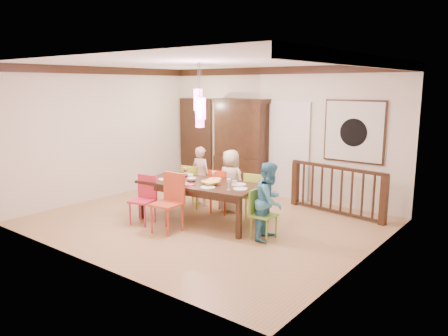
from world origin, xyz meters
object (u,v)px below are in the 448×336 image
Objects in this scene: chair_end_right at (264,211)px; china_hutch at (241,146)px; chair_far_left at (194,183)px; balustrade at (336,189)px; person_end_right at (270,201)px; person_far_left at (201,176)px; dining_table at (201,186)px; person_far_mid at (231,181)px.

china_hutch is (-2.21, 2.40, 0.64)m from chair_end_right.
china_hutch is (-0.02, 1.67, 0.59)m from chair_far_left.
balustrade is 2.03m from person_end_right.
person_end_right reaches higher than person_far_left.
dining_table is 2.92× the size of chair_end_right.
chair_end_right is 2.09m from balustrade.
person_far_mid reaches higher than dining_table.
balustrade is 1.67× the size of person_far_left.
person_far_left is 1.00× the size of person_far_mid.
balustrade is (2.56, -0.35, -0.61)m from china_hutch.
dining_table is 1.04m from chair_far_left.
china_hutch reaches higher than person_far_mid.
person_far_left is 0.79m from person_far_mid.
china_hutch reaches higher than person_far_left.
person_far_mid is at bearing 55.58° from chair_end_right.
china_hutch is at bearing -88.85° from person_far_left.
china_hutch is (-0.79, 2.35, 0.43)m from dining_table.
chair_far_left is 0.71× the size of person_far_left.
person_end_right is (1.46, -0.86, 0.02)m from person_far_mid.
china_hutch is 1.77m from person_far_mid.
chair_end_right is at bearing -47.33° from china_hutch.
dining_table is 1.14× the size of balustrade.
balustrade is at bearing -147.63° from person_far_mid.
chair_end_right is at bearing 116.12° from person_end_right.
person_far_left is at bearing -148.61° from balustrade.
chair_end_right is 0.65× the size of person_far_mid.
person_far_left is (-2.53, -1.13, 0.13)m from balustrade.
person_far_mid is at bearing 178.74° from person_far_left.
balustrade is at bearing -17.89° from person_end_right.
person_far_mid is (0.79, -0.01, 0.00)m from person_far_left.
person_far_left is at bearing 124.08° from dining_table.
person_far_left is 0.97× the size of person_end_right.
chair_far_left is 1.77m from china_hutch.
dining_table is 2.68× the size of chair_far_left.
person_end_right is (2.25, -0.87, 0.02)m from person_far_left.
dining_table is 1.44m from chair_end_right.
chair_far_left is 0.41× the size of china_hutch.
china_hutch is at bearing 102.09° from dining_table.
balustrade is at bearing -158.93° from chair_far_left.
person_far_left reaches higher than balustrade.
china_hutch is 3.31m from person_end_right.
balustrade is (0.35, 2.06, 0.03)m from chair_end_right.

